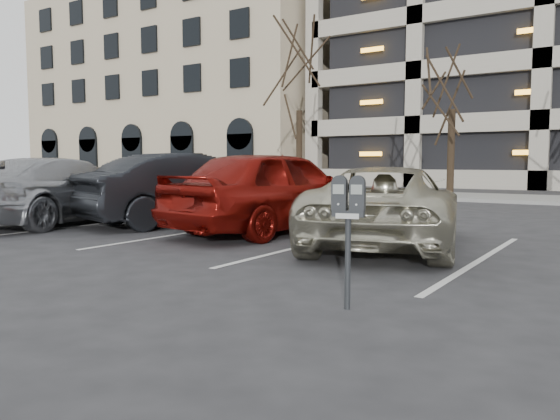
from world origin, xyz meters
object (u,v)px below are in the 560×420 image
at_px(tree_a, 299,60).
at_px(car_dark, 188,189).
at_px(suv_silver, 387,206).
at_px(car_red, 275,191).
at_px(tree_b, 454,54).
at_px(car_silver, 63,191).
at_px(parking_meter, 348,209).

height_order(tree_a, car_dark, tree_a).
xyz_separation_m(suv_silver, car_red, (-2.59, 0.48, 0.17)).
xyz_separation_m(tree_b, car_silver, (-4.80, -14.03, -4.82)).
bearing_deg(suv_silver, car_dark, -22.23).
height_order(suv_silver, car_silver, car_silver).
bearing_deg(tree_a, parking_meter, -57.29).
bearing_deg(parking_meter, car_dark, 128.24).
xyz_separation_m(car_red, car_silver, (-4.96, -1.37, -0.08)).
height_order(car_red, car_dark, car_red).
bearing_deg(car_dark, tree_b, -82.68).
height_order(car_red, car_silver, car_red).
xyz_separation_m(tree_a, car_silver, (2.20, -14.03, -5.32)).
xyz_separation_m(suv_silver, car_dark, (-5.07, 0.62, 0.13)).
xyz_separation_m(tree_b, suv_silver, (2.75, -13.14, -4.91)).
height_order(suv_silver, car_red, car_red).
bearing_deg(suv_silver, tree_a, -68.66).
height_order(tree_a, suv_silver, tree_a).
bearing_deg(suv_silver, parking_meter, 91.93).
bearing_deg(tree_a, car_silver, -81.08).
bearing_deg(car_silver, tree_b, -118.69).
height_order(parking_meter, car_dark, car_dark).
height_order(tree_b, car_silver, tree_b).
bearing_deg(parking_meter, suv_silver, 91.44).
xyz_separation_m(parking_meter, car_red, (-3.81, 4.43, -0.12)).
bearing_deg(car_silver, tree_a, -90.89).
xyz_separation_m(parking_meter, suv_silver, (-1.22, 3.95, -0.29)).
distance_m(car_red, car_silver, 5.15).
height_order(tree_a, car_silver, tree_a).
xyz_separation_m(tree_b, car_red, (0.16, -12.66, -4.74)).
height_order(tree_b, parking_meter, tree_b).
bearing_deg(car_red, parking_meter, 138.87).
distance_m(tree_b, car_silver, 15.59).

